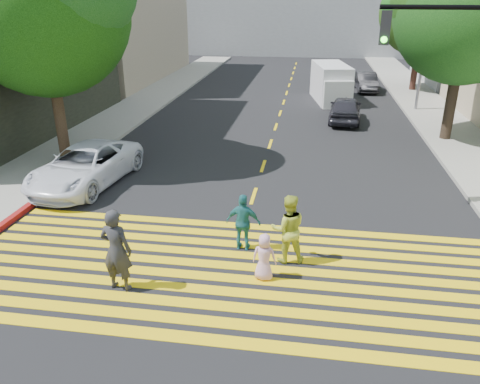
% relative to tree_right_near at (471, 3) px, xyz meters
% --- Properties ---
extents(ground, '(120.00, 120.00, 0.00)m').
position_rel_tree_right_near_xyz_m(ground, '(-8.00, -13.69, -5.91)').
color(ground, black).
extents(sidewalk_left, '(3.00, 40.00, 0.15)m').
position_rel_tree_right_near_xyz_m(sidewalk_left, '(-16.50, 8.31, -5.83)').
color(sidewalk_left, gray).
rests_on(sidewalk_left, ground).
extents(sidewalk_right, '(3.00, 60.00, 0.15)m').
position_rel_tree_right_near_xyz_m(sidewalk_right, '(0.50, 1.31, -5.83)').
color(sidewalk_right, gray).
rests_on(sidewalk_right, ground).
extents(curb_red, '(0.20, 8.00, 0.16)m').
position_rel_tree_right_near_xyz_m(curb_red, '(-14.90, -7.69, -5.83)').
color(curb_red, maroon).
rests_on(curb_red, ground).
extents(crosswalk, '(13.40, 5.30, 0.01)m').
position_rel_tree_right_near_xyz_m(crosswalk, '(-8.00, -12.42, -5.90)').
color(crosswalk, yellow).
rests_on(crosswalk, ground).
extents(lane_line, '(0.12, 34.40, 0.01)m').
position_rel_tree_right_near_xyz_m(lane_line, '(-8.00, 8.81, -5.90)').
color(lane_line, yellow).
rests_on(lane_line, ground).
extents(building_left_tan, '(12.00, 16.00, 10.00)m').
position_rel_tree_right_near_xyz_m(building_left_tan, '(-24.00, 14.31, -0.91)').
color(building_left_tan, tan).
rests_on(building_left_tan, ground).
extents(tree_right_near, '(7.71, 7.39, 8.73)m').
position_rel_tree_right_near_xyz_m(tree_right_near, '(0.00, 0.00, 0.00)').
color(tree_right_near, black).
rests_on(tree_right_near, ground).
extents(tree_right_far, '(7.39, 7.39, 8.14)m').
position_rel_tree_right_near_xyz_m(tree_right_far, '(0.65, 12.25, -0.41)').
color(tree_right_far, '#442219').
rests_on(tree_right_far, ground).
extents(pedestrian_man, '(0.78, 0.56, 1.99)m').
position_rel_tree_right_near_xyz_m(pedestrian_man, '(-10.37, -13.46, -4.91)').
color(pedestrian_man, '#2D2D30').
rests_on(pedestrian_man, ground).
extents(pedestrian_woman, '(0.99, 0.84, 1.80)m').
position_rel_tree_right_near_xyz_m(pedestrian_woman, '(-6.64, -11.66, -5.01)').
color(pedestrian_woman, '#B1BF39').
rests_on(pedestrian_woman, ground).
extents(pedestrian_child, '(0.61, 0.43, 1.17)m').
position_rel_tree_right_near_xyz_m(pedestrian_child, '(-7.13, -12.57, -5.32)').
color(pedestrian_child, '#D7A1BD').
rests_on(pedestrian_child, ground).
extents(pedestrian_extra, '(0.93, 0.44, 1.55)m').
position_rel_tree_right_near_xyz_m(pedestrian_extra, '(-7.82, -11.24, -5.13)').
color(pedestrian_extra, '#247078').
rests_on(pedestrian_extra, ground).
extents(white_sedan, '(2.86, 5.23, 1.39)m').
position_rel_tree_right_near_xyz_m(white_sedan, '(-14.00, -7.55, -5.22)').
color(white_sedan, white).
rests_on(white_sedan, ground).
extents(dark_car_near, '(1.89, 4.09, 1.36)m').
position_rel_tree_right_near_xyz_m(dark_car_near, '(-4.48, 2.95, -5.23)').
color(dark_car_near, '#212028').
rests_on(dark_car_near, ground).
extents(silver_car, '(1.90, 4.26, 1.21)m').
position_rel_tree_right_near_xyz_m(silver_car, '(-4.30, 16.93, -5.30)').
color(silver_car, '#ACACAC').
rests_on(silver_car, ground).
extents(dark_car_parked, '(1.48, 3.84, 1.25)m').
position_rel_tree_right_near_xyz_m(dark_car_parked, '(-2.59, 11.92, -5.28)').
color(dark_car_parked, black).
rests_on(dark_car_parked, ground).
extents(white_van, '(2.56, 5.03, 2.26)m').
position_rel_tree_right_near_xyz_m(white_van, '(-5.11, 8.01, -4.84)').
color(white_van, silver).
rests_on(white_van, ground).
extents(street_lamp, '(2.04, 0.53, 9.03)m').
position_rel_tree_right_near_xyz_m(street_lamp, '(-0.48, 5.99, -0.73)').
color(street_lamp, gray).
rests_on(street_lamp, ground).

